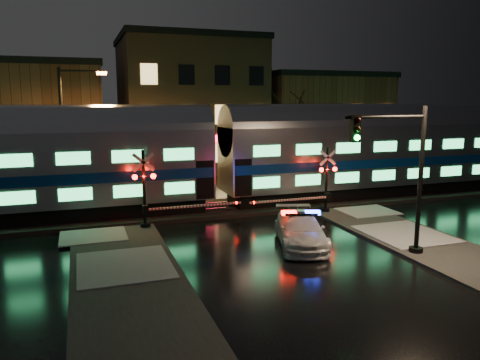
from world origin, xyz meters
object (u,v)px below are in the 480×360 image
object	(u,v)px
police_car	(300,230)
crossing_signal_right	(321,187)
crossing_signal_left	(152,197)
streetlight	(68,128)
traffic_light	(401,179)

from	to	relation	value
police_car	crossing_signal_right	world-z (taller)	crossing_signal_right
crossing_signal_left	streetlight	size ratio (longest dim) A/B	0.68
police_car	traffic_light	distance (m)	4.87
crossing_signal_right	crossing_signal_left	xyz separation A→B (m)	(-9.51, 0.01, 0.09)
police_car	crossing_signal_left	size ratio (longest dim) A/B	0.92
streetlight	police_car	bearing A→B (deg)	-49.98
crossing_signal_left	traffic_light	world-z (taller)	traffic_light
streetlight	traffic_light	bearing A→B (deg)	-48.38
police_car	crossing_signal_right	distance (m)	6.15
traffic_light	streetlight	xyz separation A→B (m)	(-12.74, 14.34, 1.50)
police_car	streetlight	world-z (taller)	streetlight
traffic_light	crossing_signal_left	bearing A→B (deg)	143.93
crossing_signal_right	crossing_signal_left	size ratio (longest dim) A/B	0.95
crossing_signal_right	streetlight	distance (m)	15.31
traffic_light	streetlight	size ratio (longest dim) A/B	0.74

